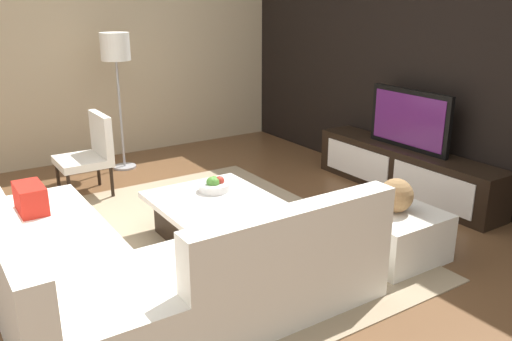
{
  "coord_description": "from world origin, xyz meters",
  "views": [
    {
      "loc": [
        3.68,
        -1.95,
        2.05
      ],
      "look_at": [
        -0.11,
        0.54,
        0.56
      ],
      "focal_mm": 37.29,
      "sensor_mm": 36.0,
      "label": 1
    }
  ],
  "objects": [
    {
      "name": "decorative_ball",
      "position": [
        0.98,
        1.16,
        0.54
      ],
      "size": [
        0.28,
        0.28,
        0.28
      ],
      "primitive_type": "sphere",
      "color": "#997247",
      "rests_on": "ottoman"
    },
    {
      "name": "feature_wall_back",
      "position": [
        0.0,
        2.7,
        1.4
      ],
      "size": [
        6.4,
        0.12,
        2.8
      ],
      "primitive_type": "cube",
      "color": "black",
      "rests_on": "ground"
    },
    {
      "name": "sectional_couch",
      "position": [
        0.52,
        -0.86,
        0.29
      ],
      "size": [
        2.4,
        2.39,
        0.83
      ],
      "color": "white",
      "rests_on": "ground"
    },
    {
      "name": "side_wall_left",
      "position": [
        -3.2,
        0.2,
        1.4
      ],
      "size": [
        0.12,
        5.2,
        2.8
      ],
      "primitive_type": "cube",
      "color": "#C6B28E",
      "rests_on": "ground"
    },
    {
      "name": "ground_plane",
      "position": [
        0.0,
        0.0,
        0.0
      ],
      "size": [
        14.0,
        14.0,
        0.0
      ],
      "primitive_type": "plane",
      "color": "brown"
    },
    {
      "name": "floor_lamp",
      "position": [
        -2.53,
        0.16,
        1.4
      ],
      "size": [
        0.34,
        0.34,
        1.65
      ],
      "color": "#A5A5AA",
      "rests_on": "ground"
    },
    {
      "name": "area_rug",
      "position": [
        -0.1,
        0.0,
        0.01
      ],
      "size": [
        3.41,
        2.69,
        0.01
      ],
      "primitive_type": "cube",
      "color": "tan",
      "rests_on": "ground"
    },
    {
      "name": "fruit_bowl",
      "position": [
        -0.28,
        0.2,
        0.43
      ],
      "size": [
        0.28,
        0.28,
        0.14
      ],
      "color": "silver",
      "rests_on": "coffee_table"
    },
    {
      "name": "coffee_table",
      "position": [
        -0.1,
        0.1,
        0.2
      ],
      "size": [
        1.07,
        0.97,
        0.38
      ],
      "color": "black",
      "rests_on": "ground"
    },
    {
      "name": "ottoman",
      "position": [
        0.98,
        1.16,
        0.2
      ],
      "size": [
        0.7,
        0.7,
        0.4
      ],
      "primitive_type": "cube",
      "color": "white",
      "rests_on": "ground"
    },
    {
      "name": "media_console",
      "position": [
        0.0,
        2.4,
        0.25
      ],
      "size": [
        2.28,
        0.44,
        0.5
      ],
      "color": "black",
      "rests_on": "ground"
    },
    {
      "name": "television",
      "position": [
        0.0,
        2.4,
        0.82
      ],
      "size": [
        1.02,
        0.06,
        0.63
      ],
      "color": "black",
      "rests_on": "media_console"
    },
    {
      "name": "accent_chair_near",
      "position": [
        -1.84,
        -0.43,
        0.49
      ],
      "size": [
        0.54,
        0.52,
        0.87
      ],
      "rotation": [
        0.0,
        0.0,
        0.18
      ],
      "color": "black",
      "rests_on": "ground"
    }
  ]
}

